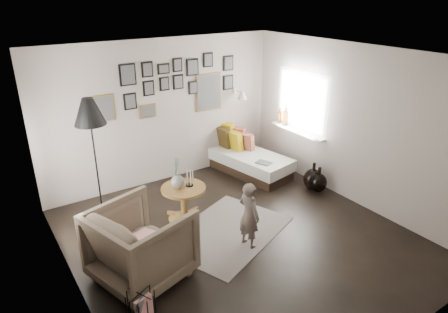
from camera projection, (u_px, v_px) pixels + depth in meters
ground at (240, 238)px, 5.82m from camera, size 4.80×4.80×0.00m
wall_back at (163, 113)px, 7.16m from camera, size 4.50×0.00×4.50m
wall_front at (403, 244)px, 3.48m from camera, size 4.50×0.00×4.50m
wall_left at (68, 202)px, 4.17m from camera, size 0.00×4.80×4.80m
wall_right at (354, 126)px, 6.47m from camera, size 0.00×4.80×4.80m
ceiling at (243, 56)px, 4.81m from camera, size 4.80×4.80×0.00m
door_left at (48, 180)px, 5.20m from camera, size 0.00×2.14×2.14m
window_right at (292, 126)px, 7.60m from camera, size 0.15×1.32×1.30m
gallery_wall at (177, 86)px, 7.12m from camera, size 2.74×0.03×1.08m
wall_sconce at (242, 95)px, 7.68m from camera, size 0.18×0.36×0.16m
rug at (227, 232)px, 5.95m from camera, size 2.19×1.88×0.01m
pedestal_table at (184, 204)px, 6.23m from camera, size 0.69×0.69×0.54m
vase at (178, 179)px, 6.03m from camera, size 0.20×0.20×0.49m
candles at (189, 178)px, 6.12m from camera, size 0.12×0.12×0.26m
daybed at (245, 158)px, 7.87m from camera, size 1.09×1.92×0.88m
magazine_on_daybed at (264, 163)px, 7.30m from camera, size 0.28×0.32×0.01m
armchair at (141, 244)px, 4.85m from camera, size 1.31×1.29×0.97m
armchair_cushion at (142, 242)px, 4.91m from camera, size 0.54×0.55×0.20m
floor_lamp at (90, 116)px, 5.67m from camera, size 0.45×0.45×1.95m
magazine_basket at (141, 308)px, 4.29m from camera, size 0.40×0.40×0.38m
demijohn_large at (313, 179)px, 7.16m from camera, size 0.34×0.34×0.52m
demijohn_small at (318, 182)px, 7.08m from camera, size 0.30×0.30×0.47m
child at (249, 215)px, 5.47m from camera, size 0.29×0.39×0.98m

